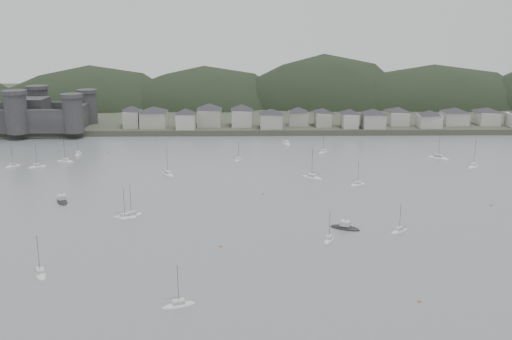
{
  "coord_description": "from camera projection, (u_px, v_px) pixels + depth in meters",
  "views": [
    {
      "loc": [
        -3.6,
        -122.8,
        56.87
      ],
      "look_at": [
        0.0,
        75.0,
        6.0
      ],
      "focal_mm": 39.73,
      "sensor_mm": 36.0,
      "label": 1
    }
  ],
  "objects": [
    {
      "name": "motor_launch_near",
      "position": [
        345.0,
        228.0,
        162.62
      ],
      "size": [
        9.31,
        6.79,
        4.09
      ],
      "rotation": [
        0.0,
        0.0,
        1.11
      ],
      "color": "black",
      "rests_on": "ground"
    },
    {
      "name": "castle",
      "position": [
        28.0,
        113.0,
        302.4
      ],
      "size": [
        66.0,
        43.0,
        20.0
      ],
      "color": "#2E2E30",
      "rests_on": "far_shore_land"
    },
    {
      "name": "ground",
      "position": [
        262.0,
        274.0,
        133.14
      ],
      "size": [
        900.0,
        900.0,
        0.0
      ],
      "primitive_type": "plane",
      "color": "slate",
      "rests_on": "ground"
    },
    {
      "name": "waterfront_town",
      "position": [
        345.0,
        116.0,
        309.41
      ],
      "size": [
        451.48,
        28.46,
        12.92
      ],
      "color": "#A19F93",
      "rests_on": "far_shore_land"
    },
    {
      "name": "forested_ridge",
      "position": [
        258.0,
        125.0,
        396.91
      ],
      "size": [
        851.55,
        103.94,
        102.57
      ],
      "color": "black",
      "rests_on": "ground"
    },
    {
      "name": "far_shore_land",
      "position": [
        251.0,
        102.0,
        418.43
      ],
      "size": [
        900.0,
        250.0,
        3.0
      ],
      "primitive_type": "cube",
      "color": "#383D2D",
      "rests_on": "ground"
    },
    {
      "name": "moored_fleet",
      "position": [
        238.0,
        191.0,
        199.12
      ],
      "size": [
        255.81,
        172.49,
        13.55
      ],
      "color": "silver",
      "rests_on": "ground"
    },
    {
      "name": "mooring_buoys",
      "position": [
        235.0,
        212.0,
        176.37
      ],
      "size": [
        152.69,
        145.73,
        0.7
      ],
      "color": "#C46C41",
      "rests_on": "ground"
    },
    {
      "name": "motor_launch_far",
      "position": [
        62.0,
        201.0,
        187.21
      ],
      "size": [
        6.69,
        9.28,
        4.08
      ],
      "rotation": [
        0.0,
        0.0,
        3.6
      ],
      "color": "black",
      "rests_on": "ground"
    }
  ]
}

